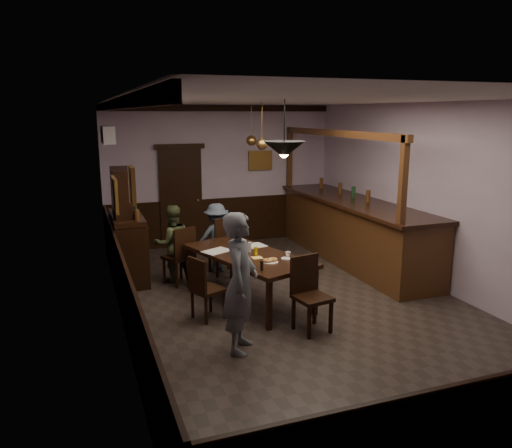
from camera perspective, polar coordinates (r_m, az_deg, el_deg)
name	(u,v)px	position (r m, az deg, el deg)	size (l,w,h in m)	color
room	(297,207)	(7.19, 4.72, 1.92)	(5.01, 8.01, 3.01)	#2D2621
dining_table	(248,258)	(7.56, -0.91, -3.87)	(1.63, 2.40, 0.75)	black
chair_far_left	(181,253)	(8.39, -8.55, -3.35)	(0.57, 0.57, 0.99)	black
chair_far_right	(225,243)	(8.82, -3.60, -2.21)	(0.50, 0.50, 1.05)	black
chair_near	(309,290)	(6.65, 6.06, -7.52)	(0.50, 0.50, 1.00)	black
chair_side	(204,286)	(6.96, -6.02, -7.05)	(0.51, 0.51, 0.90)	black
person_standing	(240,283)	(5.95, -1.78, -6.73)	(0.62, 0.41, 1.71)	slate
person_seated_left	(172,243)	(8.60, -9.56, -2.20)	(0.64, 0.50, 1.32)	#465231
person_seated_right	(217,237)	(9.05, -4.53, -1.54)	(0.81, 0.46, 1.25)	#4C5A6C
newspaper_left	(217,251)	(7.68, -4.49, -3.10)	(0.42, 0.30, 0.01)	silver
newspaper_right	(252,246)	(7.94, -0.44, -2.53)	(0.42, 0.30, 0.01)	silver
napkin	(257,258)	(7.32, 0.11, -3.87)	(0.15, 0.15, 0.00)	#FAC55C
saucer	(286,258)	(7.28, 3.46, -3.95)	(0.15, 0.15, 0.01)	white
coffee_cup	(288,254)	(7.34, 3.68, -3.46)	(0.08, 0.08, 0.07)	white
pastry_plate	(271,262)	(7.08, 1.68, -4.39)	(0.22, 0.22, 0.01)	white
pastry_ring_a	(268,260)	(7.07, 1.33, -4.19)	(0.13, 0.13, 0.04)	#C68C47
pastry_ring_b	(273,259)	(7.12, 1.95, -4.07)	(0.13, 0.13, 0.04)	#C68C47
soda_can	(256,251)	(7.44, -0.01, -3.12)	(0.07, 0.07, 0.12)	yellow
beer_glass	(233,249)	(7.42, -2.60, -2.85)	(0.06, 0.06, 0.20)	#BF721E
water_glass	(250,247)	(7.61, -0.74, -2.66)	(0.06, 0.06, 0.15)	silver
pepper_mill	(262,266)	(6.71, 0.66, -4.78)	(0.04, 0.04, 0.14)	black
sideboard	(127,235)	(8.84, -14.52, -1.27)	(0.52, 1.45, 1.92)	black
bar_counter	(353,229)	(9.80, 11.00, -0.56)	(1.05, 4.50, 2.52)	#462412
door_back	(181,198)	(10.72, -8.56, 2.90)	(0.90, 0.06, 2.10)	black
ac_unit	(108,135)	(9.35, -16.59, 9.77)	(0.20, 0.85, 0.30)	white
picture_left_small	(132,185)	(4.90, -13.98, 4.32)	(0.04, 0.28, 0.36)	olive
picture_left_large	(115,194)	(7.33, -15.81, 3.28)	(0.04, 0.62, 0.48)	olive
picture_back	(260,160)	(11.12, 0.49, 7.28)	(0.55, 0.04, 0.42)	olive
pendant_iron	(284,150)	(6.64, 3.23, 8.49)	(0.56, 0.56, 0.76)	black
pendant_brass_mid	(262,144)	(8.71, 0.68, 9.11)	(0.20, 0.20, 0.81)	#BF8C3F
pendant_brass_far	(251,141)	(9.84, -0.54, 9.50)	(0.20, 0.20, 0.81)	#BF8C3F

